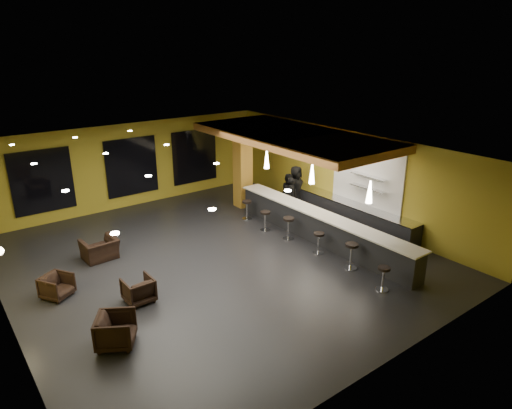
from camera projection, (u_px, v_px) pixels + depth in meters
floor at (216, 261)px, 14.72m from camera, size 12.00×13.00×0.10m
ceiling at (212, 151)px, 13.50m from camera, size 12.00×13.00×0.10m
wall_back at (131, 165)px, 19.03m from camera, size 12.00×0.10×3.50m
wall_front at (387, 298)px, 9.19m from camera, size 12.00×0.10×3.50m
wall_right at (348, 176)px, 17.54m from camera, size 0.10×13.00×3.50m
wood_soffit at (292, 136)px, 16.58m from camera, size 3.60×8.00×0.28m
window_left at (42, 181)px, 16.98m from camera, size 2.20×0.06×2.40m
window_center at (132, 167)px, 18.96m from camera, size 2.20×0.06×2.40m
window_right at (195, 156)px, 20.66m from camera, size 2.20×0.06×2.40m
tile_backsplash at (367, 175)px, 16.65m from camera, size 0.06×3.20×2.40m
bar_counter at (320, 228)px, 15.85m from camera, size 0.60×8.00×1.00m
bar_top at (320, 214)px, 15.68m from camera, size 0.78×8.10×0.05m
prep_counter at (348, 213)px, 17.39m from camera, size 0.70×6.00×0.86m
prep_top at (349, 202)px, 17.23m from camera, size 0.72×6.00×0.03m
wall_shelf_lower at (368, 188)px, 16.56m from camera, size 0.30×1.50×0.03m
wall_shelf_upper at (369, 176)px, 16.41m from camera, size 0.30×1.50×0.03m
column at (243, 166)px, 18.88m from camera, size 0.60×0.60×3.50m
pendant_0 at (370, 192)px, 13.72m from camera, size 0.20×0.20×0.70m
pendant_1 at (312, 174)px, 15.60m from camera, size 0.20×0.20×0.70m
pendant_2 at (267, 159)px, 17.48m from camera, size 0.20×0.20×0.70m
staff_a at (292, 196)px, 18.38m from camera, size 0.65×0.54×1.51m
staff_b at (289, 193)px, 18.61m from camera, size 0.95×0.86×1.59m
staff_c at (296, 188)px, 18.84m from camera, size 1.06×0.91×1.84m
armchair_a at (116, 330)px, 10.44m from camera, size 1.16×1.16×0.78m
armchair_b at (138, 290)px, 12.22m from camera, size 0.75×0.77×0.69m
armchair_c at (57, 286)px, 12.43m from camera, size 0.98×0.99×0.66m
armchair_d at (100, 249)px, 14.61m from camera, size 1.10×0.98×0.68m
bar_stool_0 at (383, 275)px, 12.73m from camera, size 0.37×0.37×0.72m
bar_stool_1 at (351, 253)px, 13.94m from camera, size 0.42×0.42×0.84m
bar_stool_2 at (319, 240)px, 14.97m from camera, size 0.37×0.37×0.72m
bar_stool_3 at (289, 226)px, 16.02m from camera, size 0.41×0.41×0.81m
bar_stool_4 at (265, 218)px, 16.77m from camera, size 0.38×0.38×0.75m
bar_stool_5 at (247, 207)px, 17.87m from camera, size 0.38×0.38×0.76m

